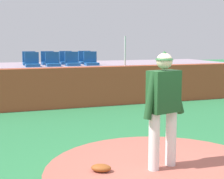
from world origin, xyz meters
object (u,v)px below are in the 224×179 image
stadium_chair_5 (48,60)px  stadium_chair_6 (66,60)px  stadium_chair_3 (91,61)px  fielding_glove (101,168)px  stadium_chair_2 (72,61)px  stadium_chair_7 (85,60)px  pitcher (164,101)px  stadium_chair_1 (53,62)px  stadium_chair_4 (29,61)px  stadium_chair_0 (32,62)px

stadium_chair_5 → stadium_chair_6: bearing=177.2°
stadium_chair_5 → stadium_chair_3: bearing=147.4°
fielding_glove → stadium_chair_6: 8.57m
stadium_chair_2 → stadium_chair_7: same height
pitcher → stadium_chair_1: pitcher is taller
pitcher → stadium_chair_3: size_ratio=3.54×
stadium_chair_4 → stadium_chair_5: 0.68m
fielding_glove → stadium_chair_7: stadium_chair_7 is taller
stadium_chair_3 → stadium_chair_6: size_ratio=1.00×
stadium_chair_1 → stadium_chair_7: (1.42, 0.92, 0.00)m
pitcher → stadium_chair_0: (-1.09, 7.65, 0.16)m
stadium_chair_0 → stadium_chair_5: (0.68, 0.93, 0.00)m
stadium_chair_6 → stadium_chair_2: bearing=92.9°
pitcher → stadium_chair_4: 8.67m
stadium_chair_1 → stadium_chair_7: size_ratio=1.00×
pitcher → fielding_glove: bearing=155.5°
pitcher → fielding_glove: 1.35m
stadium_chair_0 → stadium_chair_4: (-0.01, 0.95, 0.00)m
stadium_chair_3 → stadium_chair_4: size_ratio=1.00×
stadium_chair_5 → stadium_chair_7: size_ratio=1.00×
stadium_chair_3 → stadium_chair_7: 0.90m
fielding_glove → stadium_chair_7: (1.97, 8.42, 1.13)m
stadium_chair_0 → stadium_chair_1: size_ratio=1.00×
pitcher → stadium_chair_7: pitcher is taller
pitcher → stadium_chair_3: pitcher is taller
stadium_chair_5 → stadium_chair_6: same height
pitcher → stadium_chair_3: bearing=66.3°
stadium_chair_2 → stadium_chair_3: size_ratio=1.00×
fielding_glove → stadium_chair_2: size_ratio=0.60×
stadium_chair_4 → stadium_chair_7: size_ratio=1.00×
stadium_chair_6 → fielding_glove: bearing=81.8°
stadium_chair_0 → stadium_chair_2: (1.42, 0.03, 0.00)m
stadium_chair_5 → stadium_chair_6: 0.70m
stadium_chair_5 → stadium_chair_2: bearing=129.5°
stadium_chair_5 → stadium_chair_4: bearing=-1.2°
stadium_chair_1 → stadium_chair_2: 0.71m
stadium_chair_0 → stadium_chair_7: size_ratio=1.00×
fielding_glove → stadium_chair_2: 7.73m
stadium_chair_4 → stadium_chair_3: bearing=156.2°
pitcher → stadium_chair_4: pitcher is taller
stadium_chair_1 → stadium_chair_4: (-0.72, 0.95, 0.00)m
stadium_chair_3 → stadium_chair_4: (-2.12, 0.93, 0.00)m
stadium_chair_6 → stadium_chair_1: bearing=53.8°
stadium_chair_7 → pitcher: bearing=83.1°
fielding_glove → stadium_chair_4: stadium_chair_4 is taller
pitcher → stadium_chair_6: pitcher is taller
stadium_chair_4 → stadium_chair_6: 1.38m
stadium_chair_0 → fielding_glove: bearing=91.2°
stadium_chair_5 → stadium_chair_7: 1.45m
stadium_chair_1 → stadium_chair_5: same height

